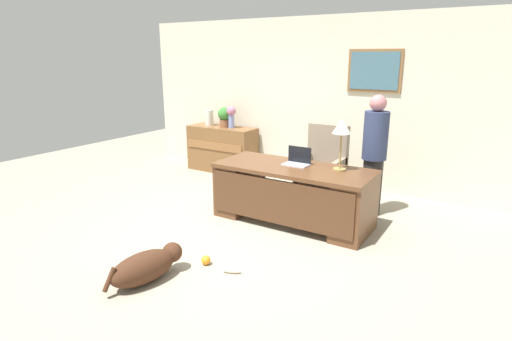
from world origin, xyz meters
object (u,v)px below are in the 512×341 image
(dog_lying, at_px, (146,266))
(desk_lamp, at_px, (342,130))
(person_standing, at_px, (374,155))
(laptop, at_px, (297,160))
(vase_with_flowers, at_px, (231,115))
(dog_toy_bone, at_px, (232,271))
(potted_plant, at_px, (224,116))
(dog_toy_ball, at_px, (206,260))
(desk, at_px, (292,192))
(credenza, at_px, (222,149))
(vase_empty, at_px, (209,118))
(armchair, at_px, (323,169))

(dog_lying, distance_m, desk_lamp, 2.67)
(person_standing, xyz_separation_m, laptop, (-0.79, -0.68, -0.03))
(vase_with_flowers, bearing_deg, desk_lamp, -28.04)
(vase_with_flowers, relative_size, dog_toy_bone, 2.06)
(dog_lying, relative_size, potted_plant, 2.32)
(vase_with_flowers, distance_m, dog_toy_ball, 3.65)
(desk, relative_size, dog_toy_bone, 10.54)
(desk_lamp, relative_size, dog_toy_bone, 3.36)
(person_standing, height_order, vase_with_flowers, person_standing)
(credenza, xyz_separation_m, person_standing, (3.01, -0.71, 0.41))
(credenza, distance_m, potted_plant, 0.62)
(person_standing, bearing_deg, vase_empty, 167.77)
(credenza, relative_size, laptop, 4.06)
(vase_empty, distance_m, dog_toy_ball, 3.90)
(dog_toy_ball, bearing_deg, vase_with_flowers, 120.58)
(vase_empty, bearing_deg, person_standing, -12.23)
(armchair, bearing_deg, vase_empty, 166.55)
(desk_lamp, distance_m, dog_toy_ball, 2.18)
(dog_lying, distance_m, laptop, 2.32)
(person_standing, bearing_deg, desk_lamp, -109.29)
(person_standing, bearing_deg, vase_with_flowers, 165.65)
(desk_lamp, bearing_deg, armchair, 124.66)
(vase_empty, height_order, dog_toy_ball, vase_empty)
(desk, distance_m, dog_toy_bone, 1.53)
(vase_with_flowers, height_order, dog_toy_ball, vase_with_flowers)
(vase_empty, relative_size, potted_plant, 0.81)
(vase_with_flowers, bearing_deg, potted_plant, 180.00)
(desk_lamp, height_order, dog_toy_bone, desk_lamp)
(vase_with_flowers, xyz_separation_m, vase_empty, (-0.50, 0.00, -0.09))
(credenza, distance_m, vase_with_flowers, 0.69)
(laptop, xyz_separation_m, dog_toy_bone, (0.10, -1.63, -0.77))
(desk_lamp, height_order, vase_with_flowers, desk_lamp)
(desk, bearing_deg, armchair, 88.38)
(laptop, xyz_separation_m, desk_lamp, (0.56, 0.02, 0.45))
(armchair, relative_size, person_standing, 0.70)
(dog_lying, bearing_deg, desk, 75.80)
(person_standing, bearing_deg, desk, -133.41)
(laptop, bearing_deg, vase_empty, 151.03)
(person_standing, bearing_deg, armchair, 171.97)
(dog_lying, distance_m, dog_toy_bone, 0.83)
(desk, height_order, person_standing, person_standing)
(vase_empty, distance_m, potted_plant, 0.36)
(dog_toy_ball, height_order, dog_toy_bone, dog_toy_ball)
(potted_plant, bearing_deg, laptop, -32.77)
(potted_plant, bearing_deg, desk, -35.37)
(vase_empty, bearing_deg, vase_with_flowers, 0.00)
(armchair, bearing_deg, dog_toy_ball, -96.17)
(vase_empty, relative_size, dog_toy_ball, 2.99)
(potted_plant, bearing_deg, armchair, -15.51)
(armchair, relative_size, dog_lying, 1.35)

